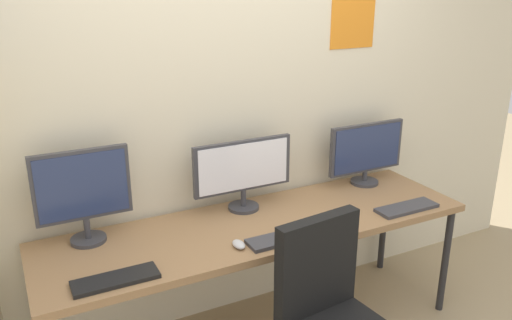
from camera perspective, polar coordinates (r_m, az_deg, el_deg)
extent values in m
cube|color=beige|center=(3.05, -3.18, 5.78)|extent=(4.80, 0.10, 2.60)
cube|color=orange|center=(3.35, 10.58, 15.15)|extent=(0.32, 0.01, 0.38)
cube|color=#936D47|center=(2.89, 0.45, -7.24)|extent=(2.40, 0.68, 0.04)
cylinder|color=#262628|center=(3.50, 19.99, -10.32)|extent=(0.04, 0.04, 0.70)
cylinder|color=#262628|center=(3.07, -22.45, -15.10)|extent=(0.04, 0.04, 0.70)
cylinder|color=#262628|center=(3.86, 13.79, -6.79)|extent=(0.04, 0.04, 0.70)
cube|color=black|center=(2.49, 6.68, -11.29)|extent=(0.45, 0.12, 0.48)
cylinder|color=#38383D|center=(2.82, -17.84, -8.27)|extent=(0.18, 0.18, 0.02)
cylinder|color=#38383D|center=(2.79, -17.98, -7.11)|extent=(0.03, 0.03, 0.11)
cube|color=#38383D|center=(2.70, -18.50, -2.61)|extent=(0.47, 0.03, 0.36)
cube|color=navy|center=(2.69, -18.44, -2.73)|extent=(0.43, 0.01, 0.32)
cylinder|color=#38383D|center=(3.05, -1.37, -5.16)|extent=(0.18, 0.18, 0.02)
cylinder|color=#38383D|center=(3.02, -1.38, -4.15)|extent=(0.03, 0.03, 0.10)
cube|color=#38383D|center=(2.95, -1.45, -0.61)|extent=(0.60, 0.03, 0.30)
cube|color=white|center=(2.94, -1.31, -0.71)|extent=(0.55, 0.01, 0.27)
cylinder|color=#38383D|center=(3.48, 11.76, -2.35)|extent=(0.18, 0.18, 0.02)
cylinder|color=#38383D|center=(3.47, 11.81, -1.70)|extent=(0.03, 0.03, 0.06)
cube|color=#38383D|center=(3.41, 11.97, 1.33)|extent=(0.55, 0.03, 0.32)
cube|color=navy|center=(3.40, 12.15, 1.25)|extent=(0.50, 0.01, 0.29)
cube|color=black|center=(2.44, -15.10, -12.50)|extent=(0.38, 0.13, 0.02)
cube|color=#38383D|center=(2.70, 2.73, -8.60)|extent=(0.36, 0.13, 0.02)
cube|color=#38383D|center=(3.16, 16.16, -5.04)|extent=(0.38, 0.13, 0.02)
ellipsoid|color=silver|center=(2.63, -1.90, -9.21)|extent=(0.06, 0.10, 0.03)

